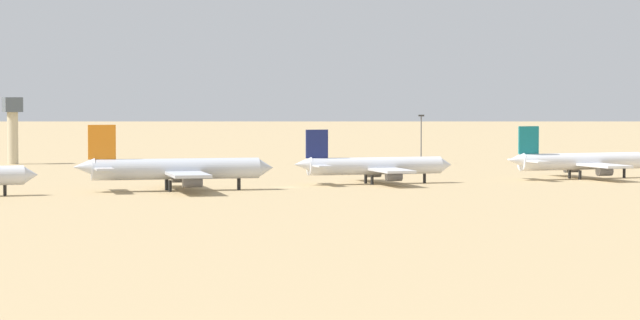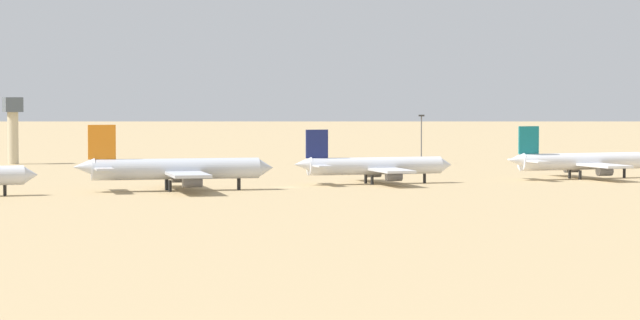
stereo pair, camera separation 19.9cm
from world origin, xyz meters
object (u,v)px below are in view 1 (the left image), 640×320
at_px(parked_jet_orange_3, 174,169).
at_px(parked_jet_navy_4, 373,166).
at_px(light_pole_west, 421,135).
at_px(parked_jet_teal_5, 579,162).
at_px(control_tower, 13,124).

xyz_separation_m(parked_jet_orange_3, parked_jet_navy_4, (49.62, 2.27, -0.54)).
xyz_separation_m(parked_jet_navy_4, light_pole_west, (55.72, 78.00, 4.25)).
bearing_deg(light_pole_west, parked_jet_teal_5, -90.89).
bearing_deg(parked_jet_navy_4, light_pole_west, 63.26).
distance_m(parked_jet_navy_4, control_tower, 137.13).
xyz_separation_m(parked_jet_orange_3, parked_jet_teal_5, (104.05, -1.97, -0.44)).
bearing_deg(control_tower, parked_jet_navy_4, -66.21).
relative_size(parked_jet_orange_3, light_pole_west, 3.00).
bearing_deg(parked_jet_orange_3, parked_jet_teal_5, 10.24).
bearing_deg(parked_jet_orange_3, parked_jet_navy_4, 13.94).
height_order(parked_jet_navy_4, light_pole_west, light_pole_west).
relative_size(parked_jet_teal_5, control_tower, 2.01).
height_order(parked_jet_orange_3, light_pole_west, light_pole_west).
bearing_deg(parked_jet_teal_5, light_pole_west, 93.24).
relative_size(parked_jet_navy_4, light_pole_west, 2.66).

